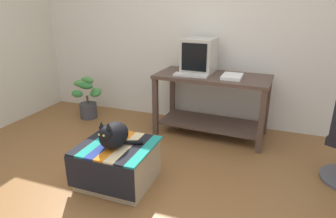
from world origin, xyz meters
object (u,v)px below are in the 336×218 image
tv_monitor (199,56)px  book (232,76)px  keyboard (191,75)px  desk (212,95)px  potted_plant (88,100)px  cat (113,135)px  ottoman_with_blanket (118,163)px

tv_monitor → book: size_ratio=1.47×
tv_monitor → keyboard: (-0.03, -0.24, -0.19)m
desk → potted_plant: size_ratio=2.38×
tv_monitor → book: (0.43, -0.17, -0.18)m
book → cat: (-0.79, -1.33, -0.28)m
keyboard → book: (0.47, 0.07, 0.01)m
book → potted_plant: size_ratio=0.51×
book → potted_plant: 2.06m
desk → ottoman_with_blanket: 1.49m
desk → ottoman_with_blanket: bearing=-109.7°
keyboard → book: size_ratio=1.38×
tv_monitor → book: bearing=-18.1°
cat → book: bearing=63.1°
desk → potted_plant: 1.78m
cat → potted_plant: size_ratio=0.60×
desk → ottoman_with_blanket: size_ratio=2.12×
tv_monitor → cat: bearing=-100.4°
keyboard → cat: size_ratio=1.16×
keyboard → book: 0.47m
keyboard → tv_monitor: bearing=80.5°
tv_monitor → cat: size_ratio=1.24×
potted_plant → ottoman_with_blanket: bearing=-46.8°
desk → cat: bearing=-108.8°
tv_monitor → book: tv_monitor is taller
desk → keyboard: (-0.23, -0.13, 0.25)m
tv_monitor → potted_plant: bearing=-171.0°
tv_monitor → keyboard: tv_monitor is taller
tv_monitor → ottoman_with_blanket: tv_monitor is taller
ottoman_with_blanket → potted_plant: size_ratio=1.13×
ottoman_with_blanket → potted_plant: bearing=133.2°
tv_monitor → ottoman_with_blanket: bearing=-101.0°
cat → ottoman_with_blanket: bearing=99.9°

